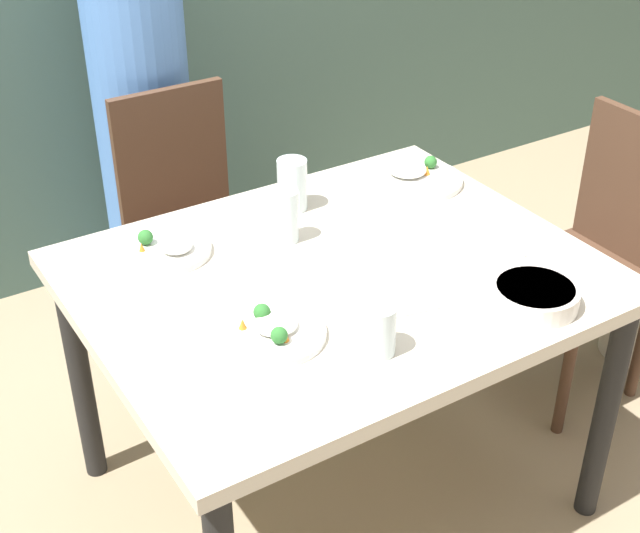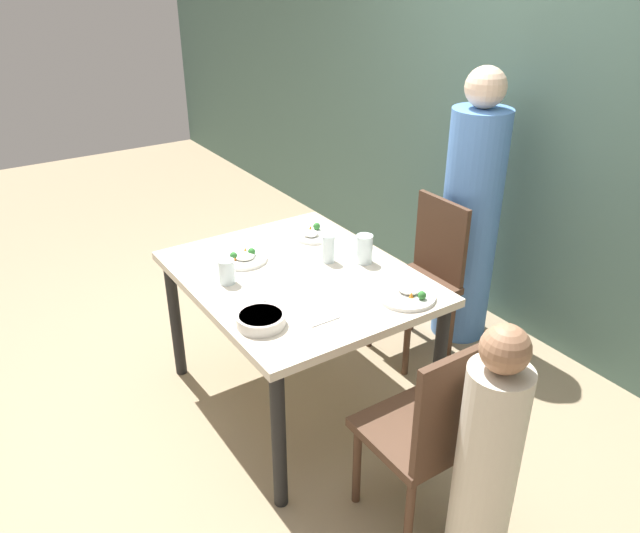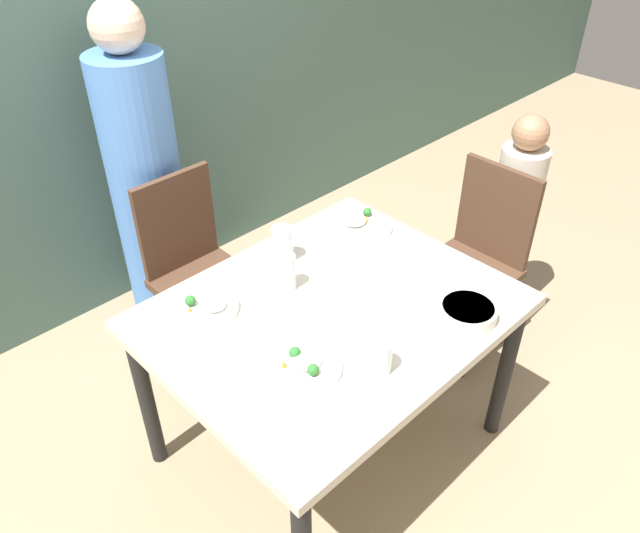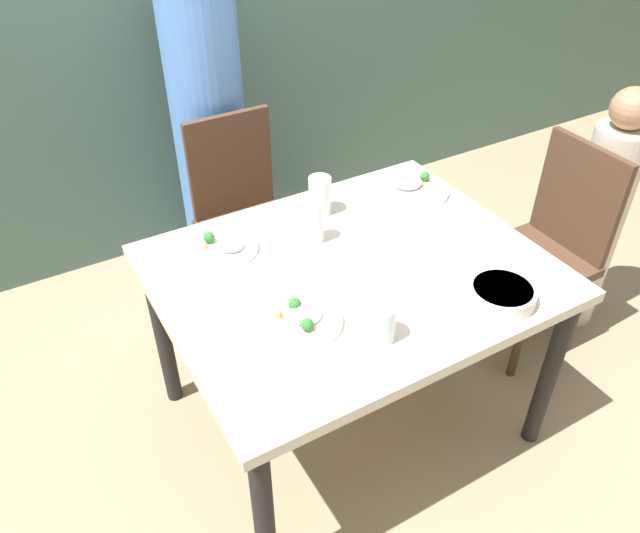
# 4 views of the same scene
# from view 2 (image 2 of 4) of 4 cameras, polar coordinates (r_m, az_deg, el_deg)

# --- Properties ---
(ground_plane) EXTENTS (10.00, 10.00, 0.00)m
(ground_plane) POSITION_cam_2_polar(r_m,az_deg,el_deg) (3.37, -1.87, -11.85)
(ground_plane) COLOR #998466
(wall_back) EXTENTS (10.00, 0.06, 2.70)m
(wall_back) POSITION_cam_2_polar(r_m,az_deg,el_deg) (3.73, 18.76, 13.84)
(wall_back) COLOR #4C6B60
(wall_back) RESTS_ON ground_plane
(dining_table) EXTENTS (1.23, 0.99, 0.74)m
(dining_table) POSITION_cam_2_polar(r_m,az_deg,el_deg) (3.00, -2.05, -2.09)
(dining_table) COLOR beige
(dining_table) RESTS_ON ground_plane
(chair_adult_spot) EXTENTS (0.40, 0.40, 0.91)m
(chair_adult_spot) POSITION_cam_2_polar(r_m,az_deg,el_deg) (3.55, 9.39, -0.66)
(chair_adult_spot) COLOR #4C3323
(chair_adult_spot) RESTS_ON ground_plane
(chair_child_spot) EXTENTS (0.40, 0.40, 0.91)m
(chair_child_spot) POSITION_cam_2_polar(r_m,az_deg,el_deg) (2.48, 10.09, -14.44)
(chair_child_spot) COLOR #4C3323
(chair_child_spot) RESTS_ON ground_plane
(person_adult) EXTENTS (0.33, 0.33, 1.59)m
(person_adult) POSITION_cam_2_polar(r_m,az_deg,el_deg) (3.66, 13.56, 4.17)
(person_adult) COLOR #5184D1
(person_adult) RESTS_ON ground_plane
(person_child) EXTENTS (0.22, 0.22, 1.10)m
(person_child) POSITION_cam_2_polar(r_m,az_deg,el_deg) (2.33, 14.97, -17.46)
(person_child) COLOR beige
(person_child) RESTS_ON ground_plane
(bowl_curry) EXTENTS (0.20, 0.20, 0.05)m
(bowl_curry) POSITION_cam_2_polar(r_m,az_deg,el_deg) (2.57, -5.44, -4.84)
(bowl_curry) COLOR silver
(bowl_curry) RESTS_ON dining_table
(plate_rice_adult) EXTENTS (0.24, 0.24, 0.06)m
(plate_rice_adult) POSITION_cam_2_polar(r_m,az_deg,el_deg) (3.10, -7.02, 0.77)
(plate_rice_adult) COLOR white
(plate_rice_adult) RESTS_ON dining_table
(plate_rice_child) EXTENTS (0.22, 0.22, 0.06)m
(plate_rice_child) POSITION_cam_2_polar(r_m,az_deg,el_deg) (3.34, -0.62, 2.95)
(plate_rice_child) COLOR white
(plate_rice_child) RESTS_ON dining_table
(plate_noodles) EXTENTS (0.26, 0.26, 0.06)m
(plate_noodles) POSITION_cam_2_polar(r_m,az_deg,el_deg) (2.78, 7.99, -2.53)
(plate_noodles) COLOR white
(plate_noodles) RESTS_ON dining_table
(glass_water_tall) EXTENTS (0.06, 0.06, 0.14)m
(glass_water_tall) POSITION_cam_2_polar(r_m,az_deg,el_deg) (3.05, 0.76, 1.66)
(glass_water_tall) COLOR silver
(glass_water_tall) RESTS_ON dining_table
(glass_water_short) EXTENTS (0.08, 0.08, 0.12)m
(glass_water_short) POSITION_cam_2_polar(r_m,az_deg,el_deg) (2.89, -8.53, -0.45)
(glass_water_short) COLOR silver
(glass_water_short) RESTS_ON dining_table
(glass_water_center) EXTENTS (0.08, 0.08, 0.14)m
(glass_water_center) POSITION_cam_2_polar(r_m,az_deg,el_deg) (3.05, 4.08, 1.61)
(glass_water_center) COLOR silver
(glass_water_center) RESTS_ON dining_table
(napkin_folded) EXTENTS (0.14, 0.14, 0.01)m
(napkin_folded) POSITION_cam_2_polar(r_m,az_deg,el_deg) (2.63, -0.26, -4.43)
(napkin_folded) COLOR white
(napkin_folded) RESTS_ON dining_table
(fork_steel) EXTENTS (0.18, 0.05, 0.01)m
(fork_steel) POSITION_cam_2_polar(r_m,az_deg,el_deg) (2.81, -5.66, -2.35)
(fork_steel) COLOR silver
(fork_steel) RESTS_ON dining_table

